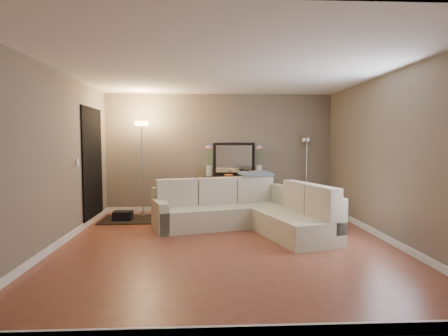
{
  "coord_description": "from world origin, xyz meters",
  "views": [
    {
      "loc": [
        -0.32,
        -5.58,
        1.55
      ],
      "look_at": [
        0.0,
        0.8,
        1.1
      ],
      "focal_mm": 30.0,
      "sensor_mm": 36.0,
      "label": 1
    }
  ],
  "objects_px": {
    "sectional_sofa": "(247,211)",
    "console_table": "(230,192)",
    "floor_lamp_unlit": "(307,160)",
    "floor_lamp_lit": "(142,149)"
  },
  "relations": [
    {
      "from": "sectional_sofa",
      "to": "console_table",
      "type": "bearing_deg",
      "value": 96.75
    },
    {
      "from": "console_table",
      "to": "floor_lamp_unlit",
      "type": "relative_size",
      "value": 0.81
    },
    {
      "from": "console_table",
      "to": "floor_lamp_lit",
      "type": "bearing_deg",
      "value": -171.26
    },
    {
      "from": "sectional_sofa",
      "to": "floor_lamp_unlit",
      "type": "xyz_separation_m",
      "value": [
        1.5,
        1.61,
        0.83
      ]
    },
    {
      "from": "sectional_sofa",
      "to": "floor_lamp_lit",
      "type": "height_order",
      "value": "floor_lamp_lit"
    },
    {
      "from": "sectional_sofa",
      "to": "floor_lamp_unlit",
      "type": "distance_m",
      "value": 2.35
    },
    {
      "from": "sectional_sofa",
      "to": "floor_lamp_lit",
      "type": "distance_m",
      "value": 2.65
    },
    {
      "from": "floor_lamp_unlit",
      "to": "floor_lamp_lit",
      "type": "bearing_deg",
      "value": -175.11
    },
    {
      "from": "floor_lamp_lit",
      "to": "floor_lamp_unlit",
      "type": "bearing_deg",
      "value": 4.89
    },
    {
      "from": "floor_lamp_unlit",
      "to": "console_table",
      "type": "bearing_deg",
      "value": -179.42
    }
  ]
}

